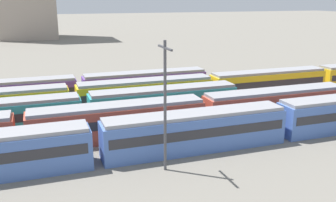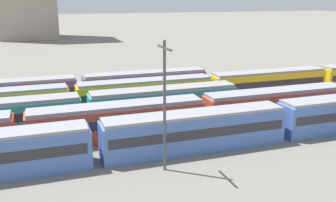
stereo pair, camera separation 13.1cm
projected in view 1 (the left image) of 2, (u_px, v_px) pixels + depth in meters
The scene contains 5 objects.
train_track_0 at pixel (96, 143), 32.85m from camera, with size 74.70×3.06×3.75m.
train_track_1 at pixel (203, 112), 41.54m from camera, with size 74.70×3.06×3.75m.
train_track_3 at pixel (211, 88), 52.86m from camera, with size 112.50×3.06×3.75m.
train_track_4 at pixel (6, 94), 49.10m from camera, with size 55.80×3.06×3.75m.
catenary_pole_0 at pixel (165, 101), 30.45m from camera, with size 0.24×3.20×10.96m.
Camera 1 is at (12.11, -31.06, 14.18)m, focal length 40.32 mm.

